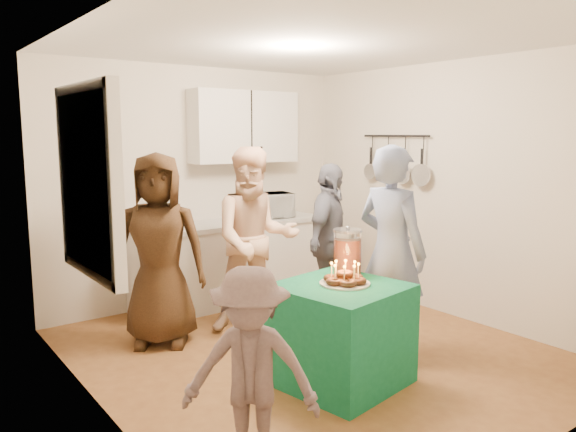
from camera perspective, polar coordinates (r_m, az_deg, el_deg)
floor at (r=5.02m, az=2.46°, el=-13.59°), size 4.00×4.00×0.00m
ceiling at (r=4.71m, az=2.67°, el=17.22°), size 4.00×4.00×0.00m
back_wall at (r=6.36m, az=-8.94°, el=3.08°), size 3.60×3.60×0.00m
left_wall at (r=3.82m, az=-18.83°, el=-0.74°), size 4.00×4.00×0.00m
right_wall at (r=5.99m, az=16.04°, el=2.53°), size 4.00×4.00×0.00m
window_night at (r=4.09m, az=-19.90°, el=3.31°), size 0.04×1.00×1.20m
counter at (r=6.33m, az=-5.88°, el=-4.87°), size 2.20×0.58×0.86m
countertop at (r=6.24m, az=-5.94°, el=-0.80°), size 2.24×0.62×0.05m
upper_cabinet at (r=6.45m, az=-4.46°, el=9.01°), size 1.30×0.30×0.80m
pot_rack at (r=6.35m, az=10.67°, el=5.75°), size 0.12×1.00×0.60m
microwave at (r=6.51m, az=-1.93°, el=1.10°), size 0.57×0.44×0.28m
party_table at (r=4.34m, az=5.29°, el=-11.84°), size 0.98×0.98×0.76m
donut_cake at (r=4.22m, az=5.80°, el=-5.74°), size 0.38×0.38×0.18m
punch_jar at (r=4.53m, az=6.05°, el=-3.73°), size 0.22×0.22×0.34m
man_birthday at (r=4.80m, az=10.44°, el=-3.57°), size 0.50×0.70×1.79m
woman_back_left at (r=5.10m, az=-13.01°, el=-3.36°), size 1.00×0.91×1.72m
woman_back_center at (r=5.33m, az=-3.35°, el=-2.43°), size 1.05×0.95×1.76m
woman_back_right at (r=5.76m, az=4.17°, el=-2.51°), size 0.99×0.81×1.58m
child_near_left at (r=3.17m, az=-3.83°, el=-15.59°), size 0.85×0.85×1.18m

